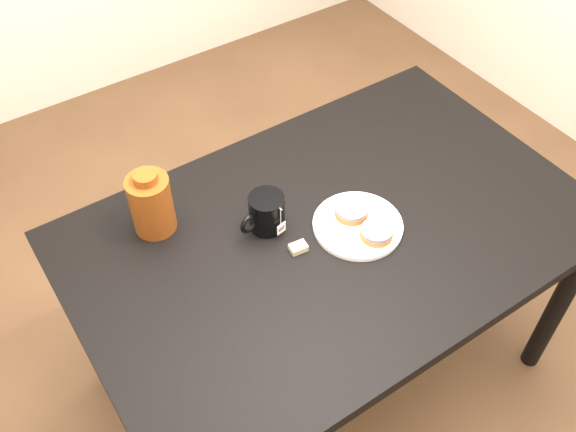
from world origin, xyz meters
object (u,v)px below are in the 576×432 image
(teabag_pouch, at_px, (298,248))
(bagel_back, at_px, (351,211))
(mug, at_px, (266,212))
(bagel_package, at_px, (151,203))
(table, at_px, (331,248))
(bagel_front, at_px, (377,233))
(plate, at_px, (358,225))

(teabag_pouch, bearing_deg, bagel_back, 4.66)
(mug, bearing_deg, bagel_package, 134.04)
(mug, xyz_separation_m, teabag_pouch, (0.02, -0.12, -0.05))
(table, xyz_separation_m, mug, (-0.14, 0.11, 0.14))
(mug, bearing_deg, teabag_pouch, -90.27)
(bagel_front, height_order, bagel_package, bagel_package)
(bagel_package, bearing_deg, bagel_front, -38.36)
(plate, xyz_separation_m, bagel_back, (0.01, 0.04, 0.02))
(mug, height_order, teabag_pouch, mug)
(bagel_back, height_order, mug, mug)
(bagel_back, xyz_separation_m, teabag_pouch, (-0.19, -0.02, -0.02))
(plate, distance_m, bagel_back, 0.04)
(table, height_order, mug, mug)
(table, bearing_deg, teabag_pouch, -174.71)
(table, xyz_separation_m, bagel_back, (0.07, 0.00, 0.11))
(mug, height_order, bagel_package, bagel_package)
(table, height_order, bagel_package, bagel_package)
(plate, relative_size, bagel_package, 1.25)
(plate, bearing_deg, table, 149.94)
(bagel_front, bearing_deg, bagel_back, 93.96)
(table, xyz_separation_m, bagel_front, (0.07, -0.10, 0.11))
(plate, xyz_separation_m, bagel_package, (-0.45, 0.31, 0.08))
(plate, xyz_separation_m, bagel_front, (0.01, -0.06, 0.02))
(teabag_pouch, bearing_deg, mug, 101.75)
(bagel_back, height_order, bagel_package, bagel_package)
(bagel_front, height_order, teabag_pouch, bagel_front)
(plate, bearing_deg, mug, 145.49)
(table, relative_size, bagel_front, 11.63)
(bagel_front, distance_m, bagel_package, 0.60)
(bagel_back, bearing_deg, table, -176.49)
(teabag_pouch, bearing_deg, plate, -7.34)
(bagel_front, bearing_deg, teabag_pouch, 156.35)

